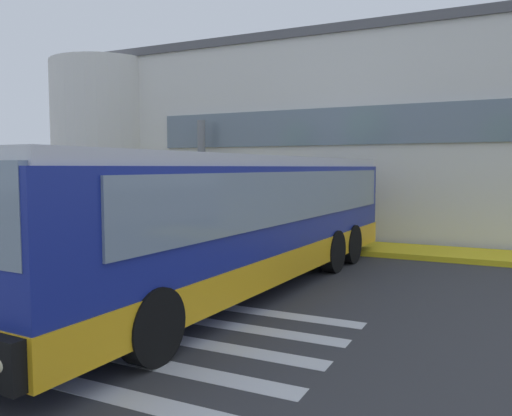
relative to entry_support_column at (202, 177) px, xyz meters
The scene contains 8 objects.
ground_plane 6.85m from the entry_support_column, 56.18° to the right, with size 80.00×90.00×0.02m, color #353538.
bay_paint_stripes 11.33m from the entry_support_column, 59.66° to the right, with size 4.40×3.96×0.01m.
terminal_building 6.98m from the entry_support_column, 64.53° to the left, with size 20.70×13.80×7.07m.
boarding_curb 4.21m from the entry_support_column, ahead, with size 22.90×2.00×0.15m, color yellow.
entry_support_column is the anchor object (origin of this frame).
bus_main_foreground 8.17m from the entry_support_column, 53.60° to the right, with size 3.60×12.10×2.70m.
passenger_near_column 1.65m from the entry_support_column, 50.73° to the right, with size 0.58×0.27×1.68m.
passenger_by_doorway 2.29m from the entry_support_column, 22.40° to the right, with size 0.54×0.37×1.68m.
Camera 1 is at (6.08, -10.18, 2.49)m, focal length 35.89 mm.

